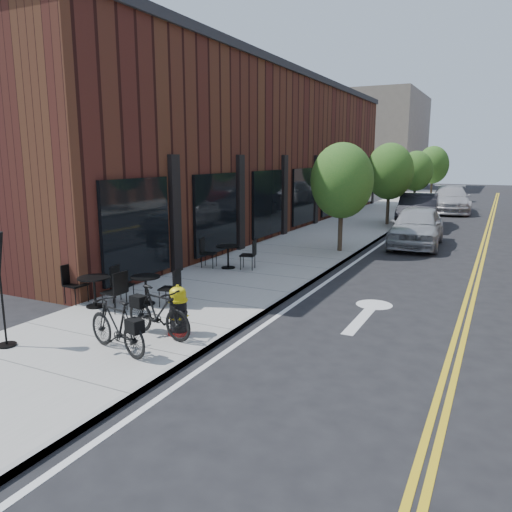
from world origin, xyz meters
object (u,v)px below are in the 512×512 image
Objects in this scene: fire_hydrant at (178,311)px; bistro_set_b at (146,286)px; bicycle_right at (158,312)px; parked_car_a at (417,226)px; parked_car_b at (418,211)px; bistro_set_a at (94,287)px; bistro_set_c at (228,253)px; bicycle_left at (117,326)px; parked_car_c at (450,199)px.

fire_hydrant reaches higher than bistro_set_b.
parked_car_a is (2.65, 12.80, 0.18)m from bicycle_right.
parked_car_a is 5.55m from parked_car_b.
bistro_set_a is (-2.45, 0.89, -0.03)m from bicycle_right.
bistro_set_c is 8.36m from parked_car_a.
bicycle_left is 0.35× the size of parked_car_a.
bistro_set_c is at bearing 111.23° from fire_hydrant.
parked_car_c reaches higher than bicycle_left.
bistro_set_b is (-1.81, 1.30, -0.03)m from fire_hydrant.
bistro_set_a is 0.34× the size of parked_car_b.
bistro_set_b is 0.35× the size of parked_car_a.
bistro_set_a is 17.92m from parked_car_b.
parked_car_a is at bearing 80.24° from fire_hydrant.
parked_car_b is (3.58, 12.61, 0.25)m from bistro_set_c.
parked_car_c reaches higher than bistro_set_a.
parked_car_a is 0.81× the size of parked_car_c.
bicycle_left is 19.32m from parked_car_b.
fire_hydrant is 0.61× the size of bicycle_left.
bicycle_right is 2.60m from bistro_set_a.
parked_car_b reaches higher than parked_car_a.
fire_hydrant is 0.57× the size of bistro_set_c.
parked_car_b reaches higher than bistro_set_a.
parked_car_b is at bearing 95.37° from parked_car_a.
parked_car_c is (2.78, 26.95, 0.22)m from bicycle_left.
bistro_set_a is at bearing -114.00° from bicycle_left.
bicycle_right is 0.28× the size of parked_car_c.
parked_car_a is (2.40, 12.52, 0.20)m from fire_hydrant.
parked_car_c is at bearing 2.52° from bicycle_right.
parked_car_a is at bearing -86.85° from parked_car_b.
parked_car_a is (5.10, 11.91, 0.21)m from bistro_set_a.
fire_hydrant is at bearing -103.77° from parked_car_a.
parked_car_c is at bearing 69.05° from bistro_set_b.
parked_car_a is at bearing -176.96° from bicycle_left.
fire_hydrant is 0.38m from bicycle_right.
fire_hydrant is 0.21× the size of parked_car_a.
bistro_set_c is at bearing 81.06° from bistro_set_b.
bistro_set_b is at bearing 52.83° from bicycle_right.
bicycle_right is 2.22m from bistro_set_b.
fire_hydrant is 5.76m from bistro_set_c.
bistro_set_a is 4.84m from bistro_set_c.
bistro_set_c is at bearing -111.00° from parked_car_b.
fire_hydrant is at bearing -100.22° from parked_car_b.
fire_hydrant reaches higher than bistro_set_a.
bicycle_right is 0.96× the size of bistro_set_a.
bicycle_left is 0.28× the size of parked_car_c.
fire_hydrant is at bearing -83.42° from bistro_set_c.
bicycle_left is 0.95× the size of bistro_set_a.
bistro_set_a is at bearing 78.17° from bicycle_right.
bicycle_left is at bearing -101.17° from parked_car_b.
fire_hydrant is 0.58× the size of bistro_set_a.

